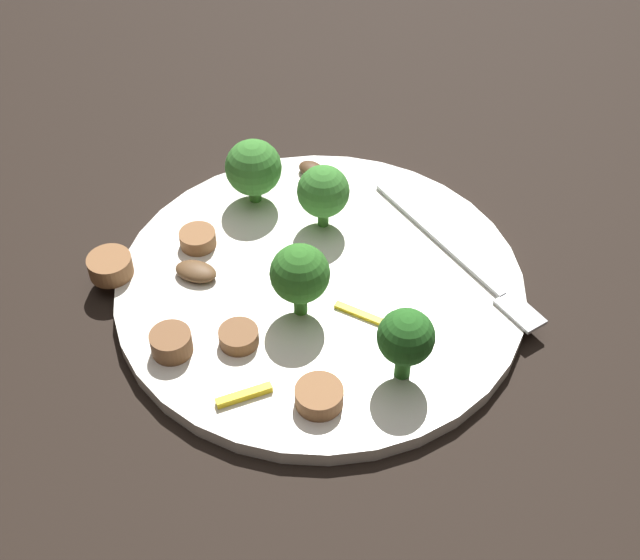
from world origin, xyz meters
name	(u,v)px	position (x,y,z in m)	size (l,w,h in m)	color
ground_plane	(320,292)	(0.00, 0.00, 0.00)	(1.40, 1.40, 0.00)	black
plate	(320,286)	(0.00, 0.00, 0.01)	(0.29, 0.29, 0.01)	white
fork	(465,262)	(0.07, 0.08, 0.01)	(0.18, 0.05, 0.00)	silver
broccoli_floret_0	(406,338)	(0.10, -0.03, 0.05)	(0.04, 0.04, 0.05)	#296420
broccoli_floret_1	(300,274)	(0.01, -0.03, 0.05)	(0.04, 0.04, 0.06)	#347525
broccoli_floret_2	(253,168)	(-0.10, 0.03, 0.04)	(0.04, 0.04, 0.05)	#408630
broccoli_floret_3	(323,192)	(-0.04, 0.05, 0.04)	(0.04, 0.04, 0.05)	#408630
sausage_slice_0	(110,266)	(-0.11, -0.10, 0.02)	(0.03, 0.03, 0.01)	brown
sausage_slice_1	(319,396)	(0.07, -0.08, 0.02)	(0.03, 0.03, 0.01)	brown
sausage_slice_2	(198,239)	(-0.09, -0.03, 0.02)	(0.03, 0.03, 0.01)	brown
sausage_slice_3	(240,338)	(0.00, -0.08, 0.02)	(0.03, 0.03, 0.01)	brown
sausage_slice_4	(171,343)	(-0.03, -0.11, 0.02)	(0.03, 0.03, 0.02)	brown
mushroom_0	(196,271)	(-0.07, -0.06, 0.02)	(0.03, 0.02, 0.01)	brown
mushroom_2	(312,169)	(-0.09, 0.08, 0.02)	(0.02, 0.02, 0.01)	#4C331E
pepper_strip_0	(244,395)	(0.04, -0.11, 0.01)	(0.04, 0.01, 0.00)	yellow
pepper_strip_1	(361,314)	(0.04, -0.01, 0.01)	(0.04, 0.01, 0.00)	yellow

